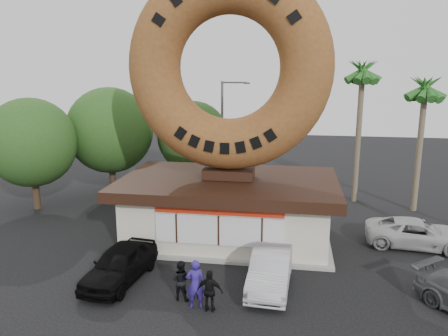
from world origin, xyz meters
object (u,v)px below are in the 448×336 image
car_white (417,233)px  person_center (181,280)px  person_right (210,291)px  car_silver (271,269)px  street_lamp (224,129)px  car_black (120,264)px  giant_donut (229,68)px  person_left (195,284)px  donut_shop (229,206)px

car_white → person_center: bearing=130.3°
person_center → person_right: (1.30, -0.69, 0.01)m
person_center → car_silver: size_ratio=0.35×
person_center → car_white: 12.63m
person_right → car_white: person_right is taller
street_lamp → car_black: 16.14m
person_right → car_black: bearing=-19.5°
giant_donut → street_lamp: size_ratio=1.27×
person_left → car_black: (-3.63, 1.57, -0.20)m
giant_donut → person_right: 10.91m
person_left → car_white: (9.80, 7.52, -0.26)m
person_left → street_lamp: bearing=-101.8°
donut_shop → car_black: (-3.81, -5.57, -1.00)m
street_lamp → car_silver: (4.37, -14.99, -3.73)m
giant_donut → street_lamp: 11.09m
donut_shop → car_black: 6.82m
donut_shop → street_lamp: (-1.86, 10.02, 2.72)m
donut_shop → giant_donut: giant_donut is taller
giant_donut → car_black: (-3.81, -5.58, -8.12)m
person_left → person_right: (0.59, -0.17, -0.15)m
person_center → car_black: size_ratio=0.36×
person_left → car_silver: bearing=-158.5°
giant_donut → car_silver: (2.52, -4.99, -8.14)m
car_silver → person_center: bearing=-151.5°
car_black → giant_donut: bearing=62.6°
giant_donut → person_left: 10.68m
person_left → car_silver: 3.46m
giant_donut → person_right: (0.42, -7.33, -8.07)m
car_black → person_center: bearing=-12.9°
person_right → car_white: size_ratio=0.32×
street_lamp → car_white: 15.46m
person_center → donut_shop: bearing=-90.2°
street_lamp → person_left: size_ratio=4.15×
street_lamp → person_center: (0.97, -16.64, -3.68)m
donut_shop → street_lamp: 10.54m
person_left → person_center: (-0.71, 0.52, -0.16)m
person_center → person_right: bearing=159.5°
person_right → person_center: bearing=-25.0°
donut_shop → street_lamp: street_lamp is taller
car_black → car_silver: bearing=12.3°
donut_shop → street_lamp: bearing=100.5°
car_black → car_white: bearing=30.8°
donut_shop → car_black: size_ratio=2.48×
donut_shop → person_center: bearing=-97.6°
donut_shop → person_center: donut_shop is taller
giant_donut → street_lamp: giant_donut is taller
car_silver → car_black: bearing=-172.0°
person_left → giant_donut: bearing=-108.8°
person_left → car_white: 12.35m
donut_shop → person_left: bearing=-91.4°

